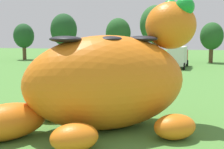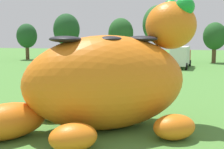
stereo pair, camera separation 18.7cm
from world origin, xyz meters
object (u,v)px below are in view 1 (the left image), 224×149
car_orange (71,59)px  box_truck (178,56)px  spectator_by_cars (126,83)px  car_white (96,60)px  giant_inflatable_creature (108,81)px  spectator_near_inflatable (43,76)px  car_red (122,60)px  spectator_wandering (90,64)px  spectator_mid_field (150,64)px

car_orange → box_truck: box_truck is taller
spectator_by_cars → car_orange: bearing=120.1°
car_white → spectator_by_cars: bearing=-68.9°
spectator_by_cars → giant_inflatable_creature: bearing=-87.1°
spectator_near_inflatable → box_truck: bearing=56.3°
spectator_near_inflatable → car_orange: bearing=101.9°
car_white → box_truck: bearing=1.6°
car_red → spectator_wandering: car_red is taller
car_white → spectator_mid_field: bearing=-26.6°
car_orange → spectator_near_inflatable: 18.33m
giant_inflatable_creature → spectator_mid_field: bearing=89.5°
spectator_mid_field → car_white: bearing=153.4°
car_white → spectator_wandering: 5.37m
car_white → giant_inflatable_creature: bearing=-74.2°
car_orange → box_truck: (15.65, -0.16, 0.74)m
car_white → spectator_by_cars: (7.48, -19.35, -0.01)m
box_truck → spectator_mid_field: box_truck is taller
spectator_mid_field → spectator_near_inflatable: bearing=-122.1°
car_orange → spectator_wandering: 7.46m
spectator_mid_field → car_red: bearing=134.2°
giant_inflatable_creature → spectator_mid_field: (0.20, 23.91, -1.46)m
spectator_by_cars → spectator_wandering: 15.61m
spectator_wandering → spectator_near_inflatable: bearing=-94.2°
car_white → spectator_near_inflatable: size_ratio=2.43×
car_red → car_orange: bearing=179.1°
giant_inflatable_creature → car_white: 29.12m
box_truck → spectator_by_cars: bearing=-101.8°
spectator_mid_field → spectator_by_cars: (-0.64, -15.28, 0.00)m
giant_inflatable_creature → spectator_wandering: giant_inflatable_creature is taller
car_orange → spectator_by_cars: (11.52, -19.85, -0.01)m
spectator_wandering → car_orange: bearing=128.7°
giant_inflatable_creature → spectator_by_cars: (-0.44, 8.63, -1.46)m
spectator_near_inflatable → spectator_by_cars: size_ratio=1.00×
box_truck → spectator_mid_field: bearing=-128.3°
spectator_wandering → car_white: bearing=96.7°
car_white → box_truck: size_ratio=0.63×
car_red → box_truck: size_ratio=0.65×
car_red → spectator_wandering: (-3.18, -5.69, -0.01)m
car_white → box_truck: (11.61, 0.33, 0.74)m
spectator_mid_field → giant_inflatable_creature: bearing=-90.5°
car_white → spectator_wandering: car_white is taller
spectator_mid_field → car_orange: bearing=159.4°
car_red → spectator_near_inflatable: (-4.07, -17.80, -0.01)m
car_red → giant_inflatable_creature: bearing=-81.8°
car_white → spectator_by_cars: car_white is taller
giant_inflatable_creature → spectator_by_cars: size_ratio=6.13×
giant_inflatable_creature → box_truck: bearing=82.6°
spectator_near_inflatable → spectator_wandering: 12.14m
spectator_near_inflatable → spectator_wandering: bearing=85.8°
car_red → spectator_by_cars: car_red is taller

